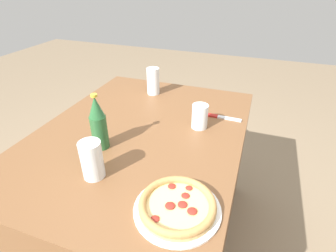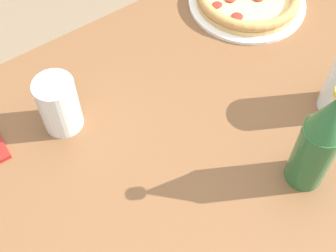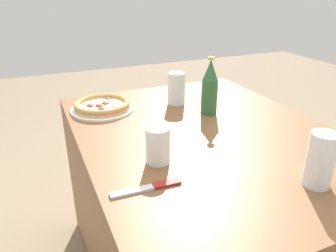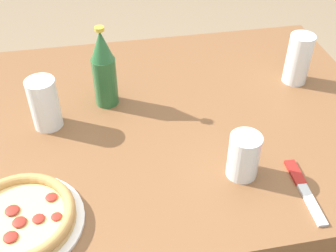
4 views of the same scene
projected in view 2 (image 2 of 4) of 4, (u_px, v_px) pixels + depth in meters
glass_mango_juice at (59, 106)px, 0.84m from camera, size 0.07×0.07×0.11m
beer_bottle at (319, 141)px, 0.72m from camera, size 0.07×0.07×0.23m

